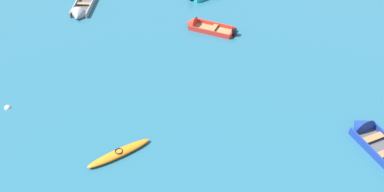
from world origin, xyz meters
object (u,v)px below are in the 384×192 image
at_px(mooring_buoy_midfield, 8,108).
at_px(kayak_orange_center, 119,153).
at_px(rowboat_deep_blue_near_right, 369,135).
at_px(rowboat_red_midfield_left, 200,26).
at_px(rowboat_grey_far_left, 80,11).

bearing_deg(mooring_buoy_midfield, kayak_orange_center, -35.73).
xyz_separation_m(rowboat_deep_blue_near_right, rowboat_red_midfield_left, (-7.43, 12.86, -0.03)).
distance_m(rowboat_deep_blue_near_right, rowboat_grey_far_left, 23.46).
bearing_deg(rowboat_grey_far_left, kayak_orange_center, -79.80).
bearing_deg(kayak_orange_center, rowboat_red_midfield_left, 61.78).
relative_size(kayak_orange_center, mooring_buoy_midfield, 9.88).
distance_m(rowboat_deep_blue_near_right, kayak_orange_center, 13.89).
bearing_deg(rowboat_grey_far_left, rowboat_red_midfield_left, -21.50).
distance_m(rowboat_red_midfield_left, mooring_buoy_midfield, 14.93).
xyz_separation_m(kayak_orange_center, mooring_buoy_midfield, (-6.66, 4.79, -0.17)).
distance_m(kayak_orange_center, mooring_buoy_midfield, 8.21).
height_order(rowboat_grey_far_left, kayak_orange_center, rowboat_grey_far_left).
distance_m(rowboat_deep_blue_near_right, rowboat_red_midfield_left, 14.86).
bearing_deg(mooring_buoy_midfield, rowboat_deep_blue_near_right, -15.47).
distance_m(rowboat_red_midfield_left, kayak_orange_center, 13.59).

